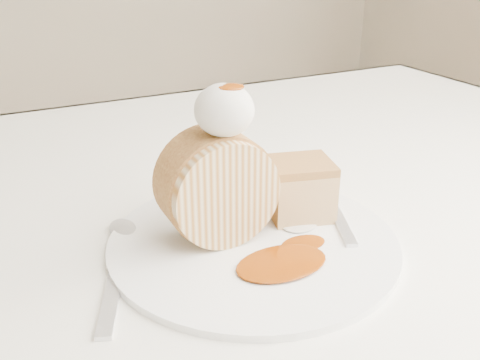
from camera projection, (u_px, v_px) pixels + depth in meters
name	position (u px, v px, depth m)	size (l,w,h in m)	color
table	(222.00, 247.00, 0.71)	(1.40, 0.90, 0.75)	white
plate	(253.00, 241.00, 0.54)	(0.29, 0.29, 0.01)	white
roulade_slice	(217.00, 187.00, 0.52)	(0.11, 0.11, 0.06)	beige
cake_chunk	(300.00, 192.00, 0.58)	(0.06, 0.06, 0.05)	#B08542
whipped_cream	(224.00, 110.00, 0.49)	(0.06, 0.06, 0.05)	silver
caramel_drizzle	(229.00, 80.00, 0.48)	(0.03, 0.02, 0.01)	#7E3105
caramel_pool	(282.00, 263.00, 0.50)	(0.09, 0.06, 0.00)	#7E3105
fork	(337.00, 216.00, 0.58)	(0.02, 0.17, 0.00)	silver
spoon	(114.00, 284.00, 0.48)	(0.03, 0.18, 0.00)	silver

